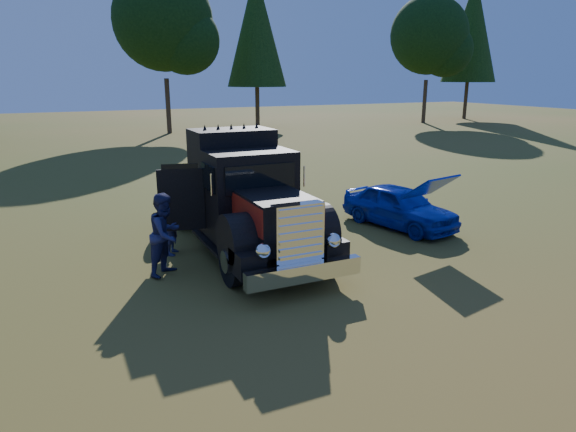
# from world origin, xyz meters

# --- Properties ---
(ground) EXTENTS (120.00, 120.00, 0.00)m
(ground) POSITION_xyz_m (0.00, 0.00, 0.00)
(ground) COLOR #385117
(ground) RESTS_ON ground
(treeline) EXTENTS (72.10, 24.04, 13.84)m
(treeline) POSITION_xyz_m (-4.68, 27.02, 7.87)
(treeline) COLOR #2D2116
(treeline) RESTS_ON ground
(diamond_t_truck) EXTENTS (3.36, 7.16, 3.00)m
(diamond_t_truck) POSITION_xyz_m (-0.41, 1.38, 1.28)
(diamond_t_truck) COLOR black
(diamond_t_truck) RESTS_ON ground
(hotrod_coupe) EXTENTS (2.20, 4.19, 1.89)m
(hotrod_coupe) POSITION_xyz_m (4.42, 1.39, 0.63)
(hotrod_coupe) COLOR #1008BA
(hotrod_coupe) RESTS_ON ground
(spectator_near) EXTENTS (0.62, 0.71, 1.65)m
(spectator_near) POSITION_xyz_m (-2.18, 1.85, 0.82)
(spectator_near) COLOR #22374F
(spectator_near) RESTS_ON ground
(spectator_far) EXTENTS (1.15, 1.13, 1.87)m
(spectator_far) POSITION_xyz_m (-2.58, 0.56, 0.93)
(spectator_far) COLOR #1B1C3F
(spectator_far) RESTS_ON ground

